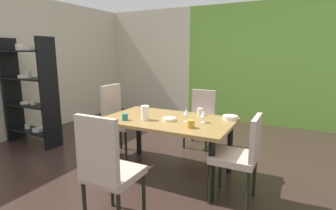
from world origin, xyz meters
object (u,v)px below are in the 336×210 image
(cup_left, at_px, (125,117))
(cup_rear, at_px, (200,112))
(chair_right_near, at_px, (242,153))
(dining_table, at_px, (168,125))
(chair_left_far, at_px, (118,117))
(serving_bowl_right, at_px, (169,119))
(cup_north, at_px, (191,124))
(chair_head_far, at_px, (201,114))
(display_shelf, at_px, (30,91))
(serving_bowl_corner, at_px, (230,117))
(chair_head_near, at_px, (107,167))
(pitcher_south, at_px, (145,113))
(wine_glass_center, at_px, (203,114))
(wine_glass_west, at_px, (186,112))

(cup_left, bearing_deg, cup_rear, 43.43)
(chair_right_near, bearing_deg, dining_table, 75.48)
(cup_left, distance_m, cup_rear, 1.00)
(chair_left_far, xyz_separation_m, serving_bowl_right, (1.05, -0.32, 0.16))
(chair_left_far, height_order, cup_rear, chair_left_far)
(chair_right_near, bearing_deg, cup_north, 88.31)
(chair_head_far, xyz_separation_m, display_shelf, (-2.61, -1.23, 0.38))
(serving_bowl_corner, bearing_deg, cup_rear, 172.17)
(chair_head_near, xyz_separation_m, pitcher_south, (-0.26, 1.04, 0.24))
(chair_left_far, relative_size, display_shelf, 0.60)
(chair_right_near, bearing_deg, chair_left_far, 75.57)
(display_shelf, relative_size, cup_left, 22.11)
(chair_left_far, xyz_separation_m, wine_glass_center, (1.45, -0.21, 0.25))
(dining_table, distance_m, serving_bowl_corner, 0.79)
(cup_left, xyz_separation_m, cup_rear, (0.73, 0.69, 0.01))
(wine_glass_west, relative_size, pitcher_south, 0.86)
(dining_table, relative_size, display_shelf, 0.90)
(chair_head_far, bearing_deg, cup_left, 73.33)
(chair_left_far, relative_size, pitcher_south, 5.91)
(chair_head_far, height_order, chair_head_near, chair_head_near)
(dining_table, bearing_deg, chair_head_far, 89.66)
(cup_left, bearing_deg, dining_table, 34.19)
(cup_rear, height_order, pitcher_south, pitcher_south)
(chair_left_far, xyz_separation_m, cup_left, (0.55, -0.55, 0.18))
(chair_head_far, distance_m, display_shelf, 2.91)
(chair_right_near, bearing_deg, wine_glass_west, 71.74)
(serving_bowl_right, height_order, cup_rear, cup_rear)
(chair_right_near, height_order, serving_bowl_right, chair_right_near)
(chair_left_far, bearing_deg, dining_table, 75.66)
(dining_table, height_order, wine_glass_center, wine_glass_center)
(cup_north, bearing_deg, dining_table, 149.72)
(pitcher_south, bearing_deg, wine_glass_west, 17.55)
(serving_bowl_corner, relative_size, cup_rear, 2.03)
(wine_glass_west, distance_m, cup_left, 0.76)
(chair_right_near, xyz_separation_m, chair_head_near, (-0.95, -0.96, 0.04))
(wine_glass_center, bearing_deg, wine_glass_west, -164.36)
(serving_bowl_corner, xyz_separation_m, cup_left, (-1.15, -0.63, 0.02))
(display_shelf, xyz_separation_m, cup_rear, (2.89, 0.42, -0.14))
(serving_bowl_corner, xyz_separation_m, cup_north, (-0.30, -0.57, 0.02))
(cup_left, xyz_separation_m, cup_north, (0.85, 0.06, 0.00))
(chair_left_far, bearing_deg, chair_right_near, 75.57)
(display_shelf, xyz_separation_m, cup_left, (2.16, -0.27, -0.15))
(cup_left, bearing_deg, chair_left_far, 134.80)
(display_shelf, relative_size, wine_glass_west, 11.54)
(cup_left, bearing_deg, wine_glass_west, 22.22)
(chair_head_near, height_order, serving_bowl_corner, chair_head_near)
(serving_bowl_right, distance_m, cup_left, 0.55)
(chair_head_far, relative_size, chair_head_near, 0.89)
(wine_glass_center, bearing_deg, pitcher_south, -163.00)
(cup_rear, bearing_deg, cup_left, -136.57)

